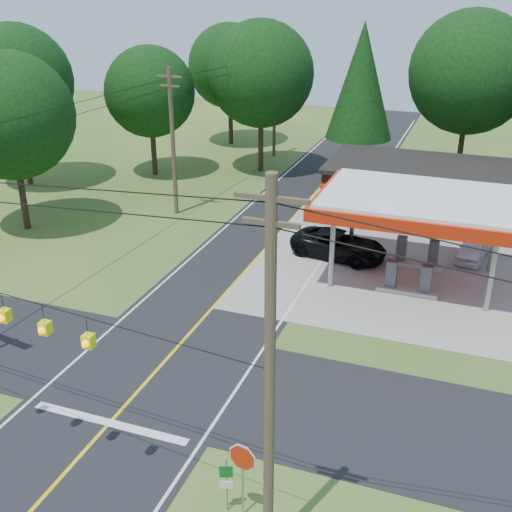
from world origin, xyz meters
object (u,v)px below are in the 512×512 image
(octagonal_stop_sign, at_px, (242,463))
(gas_canopy, at_px, (419,206))
(sedan_car, at_px, (473,249))
(suv_car, at_px, (339,245))

(octagonal_stop_sign, bearing_deg, gas_canopy, 82.00)
(octagonal_stop_sign, bearing_deg, sedan_car, 76.15)
(gas_canopy, bearing_deg, octagonal_stop_sign, -98.00)
(gas_canopy, xyz_separation_m, octagonal_stop_sign, (-2.67, -19.01, -2.19))
(gas_canopy, relative_size, sedan_car, 2.81)
(gas_canopy, xyz_separation_m, sedan_car, (3.00, 4.00, -3.62))
(gas_canopy, bearing_deg, suv_car, 161.57)
(sedan_car, bearing_deg, gas_canopy, -118.65)
(gas_canopy, height_order, octagonal_stop_sign, gas_canopy)
(suv_car, bearing_deg, sedan_car, -61.01)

